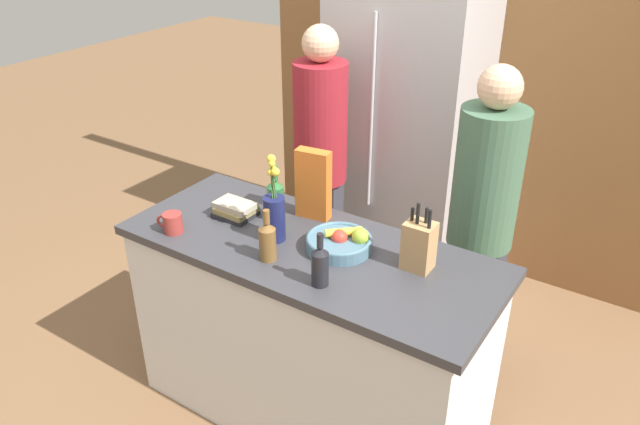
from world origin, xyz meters
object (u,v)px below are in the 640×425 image
Objects in this scene: book_stack at (236,210)px; person_in_blue at (482,216)px; coffee_mug at (172,223)px; bottle_vinegar at (275,199)px; knife_block at (419,245)px; bottle_wine at (320,265)px; fruit_bowl at (340,242)px; cereal_box at (313,184)px; person_at_sink at (320,155)px; flower_vase at (274,213)px; bottle_oil at (267,240)px; refrigerator at (406,118)px.

person_in_blue is (0.92, 0.64, -0.05)m from book_stack.
coffee_mug is at bearing -118.33° from person_in_blue.
bottle_vinegar is (0.16, 0.08, 0.07)m from book_stack.
knife_block reaches higher than bottle_wine.
person_in_blue is (1.05, 0.90, -0.06)m from coffee_mug.
cereal_box reaches higher than fruit_bowl.
bottle_vinegar is 0.16× the size of person_at_sink.
flower_vase is 0.97m from person_in_blue.
coffee_mug is 0.07× the size of person_at_sink.
knife_block is at bearing 50.13° from bottle_wine.
bottle_vinegar reaches higher than bottle_oil.
bottle_vinegar reaches higher than book_stack.
cereal_box is 0.72m from person_at_sink.
knife_block is 1.56× the size of book_stack.
cereal_box is at bearing 46.39° from coffee_mug.
book_stack is (-0.29, -0.19, -0.13)m from cereal_box.
coffee_mug is at bearing -154.24° from flower_vase.
flower_vase is (0.11, -1.44, 0.04)m from refrigerator.
bottle_vinegar is 1.17× the size of bottle_wine.
fruit_bowl is 2.34× the size of coffee_mug.
cereal_box reaches higher than coffee_mug.
refrigerator is at bearing 83.63° from book_stack.
refrigerator is 9.27× the size of bottle_wine.
person_in_blue reaches higher than bottle_vinegar.
bottle_oil reaches higher than fruit_bowl.
cereal_box reaches higher than bottle_wine.
knife_block is at bearing 8.93° from fruit_bowl.
person_at_sink is at bearing 123.42° from bottle_wine.
person_in_blue is (0.75, 0.56, -0.12)m from bottle_vinegar.
knife_block is at bearing 18.12° from coffee_mug.
fruit_bowl is 1.50× the size of book_stack.
bottle_vinegar reaches higher than bottle_wine.
knife_block is at bearing -11.99° from cereal_box.
bottle_oil is 1.08m from person_at_sink.
coffee_mug is 1.38m from person_in_blue.
book_stack is 0.40m from bottle_oil.
coffee_mug is (-0.29, -1.64, -0.04)m from refrigerator.
coffee_mug is 0.53× the size of bottle_oil.
refrigerator reaches higher than fruit_bowl.
fruit_bowl is 1.23× the size of bottle_oil.
knife_block reaches higher than coffee_mug.
knife_block is at bearing -46.93° from person_at_sink.
cereal_box is 1.24× the size of bottle_vinegar.
person_at_sink is at bearing 86.49° from coffee_mug.
coffee_mug is at bearing -173.47° from bottle_oil.
refrigerator is 1.20m from cereal_box.
cereal_box reaches higher than knife_block.
flower_vase reaches higher than coffee_mug.
flower_vase reaches higher than knife_block.
person_in_blue is at bearing 36.77° from bottle_vinegar.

